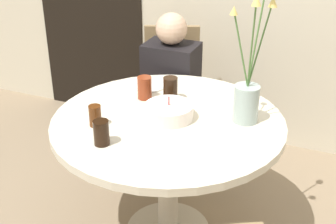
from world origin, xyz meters
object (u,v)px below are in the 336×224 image
Objects in this scene: chair_near_front at (172,85)px; person_woman at (171,96)px; side_plate at (149,86)px; flower_vase at (247,93)px; drink_glass_1 at (170,89)px; drink_glass_3 at (101,133)px; drink_glass_2 at (145,88)px; drink_glass_0 at (95,116)px; birthday_cake at (168,112)px.

person_woman is (0.06, -0.15, -0.01)m from chair_near_front.
flower_vase is at bearing -17.06° from side_plate.
drink_glass_1 is (0.26, -0.65, 0.28)m from chair_near_front.
drink_glass_1 is 0.56m from drink_glass_3.
person_woman reaches higher than drink_glass_2.
drink_glass_3 reaches higher than drink_glass_0.
chair_near_front is 7.67× the size of drink_glass_3.
flower_vase reaches higher than drink_glass_0.
drink_glass_0 is at bearing -91.71° from person_woman.
flower_vase is at bearing -42.33° from person_woman.
drink_glass_1 reaches higher than birthday_cake.
drink_glass_2 is at bearing -166.22° from drink_glass_1.
drink_glass_0 is (-0.30, -0.21, 0.02)m from birthday_cake.
person_woman reaches higher than drink_glass_0.
drink_glass_1 is (-0.44, 0.08, -0.09)m from flower_vase.
drink_glass_3 reaches higher than side_plate.
drink_glass_3 is (-0.18, -0.35, 0.02)m from birthday_cake.
chair_near_front is 7.25× the size of drink_glass_2.
drink_glass_3 is (0.15, -1.20, 0.28)m from chair_near_front.
drink_glass_2 is 0.61m from person_woman.
drink_glass_3 is at bearing -138.95° from flower_vase.
chair_near_front is 0.59m from side_plate.
chair_near_front is at bearing 91.63° from drink_glass_0.
drink_glass_2 reaches higher than side_plate.
drink_glass_1 is at bearing 109.76° from birthday_cake.
flower_vase is (0.69, -0.73, 0.37)m from chair_near_front.
side_plate is at bearing 162.94° from flower_vase.
drink_glass_0 reaches higher than side_plate.
drink_glass_1 is at bearing -68.31° from person_woman.
drink_glass_3 is at bearing -101.25° from drink_glass_1.
birthday_cake is 0.27m from drink_glass_2.
person_woman is (-0.27, 0.70, -0.27)m from birthday_cake.
drink_glass_1 is at bearing 13.78° from drink_glass_2.
chair_near_front is at bearing 96.96° from drink_glass_3.
flower_vase reaches higher than chair_near_front.
drink_glass_3 is (-0.11, -0.55, -0.01)m from drink_glass_1.
chair_near_front is 0.16m from person_woman.
drink_glass_0 is at bearing -145.25° from birthday_cake.
birthday_cake is 0.40m from flower_vase.
flower_vase is at bearing 26.63° from drink_glass_0.
drink_glass_0 is 0.10× the size of person_woman.
drink_glass_0 is at bearing -95.14° from side_plate.
chair_near_front is 1.28× the size of flower_vase.
chair_near_front is at bearing 111.12° from birthday_cake.
drink_glass_1 reaches higher than drink_glass_3.
birthday_cake reaches higher than drink_glass_0.
birthday_cake is 0.80m from person_woman.
person_woman reaches higher than side_plate.
drink_glass_2 is (0.04, -0.15, 0.06)m from side_plate.
side_plate is 0.46m from person_woman.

